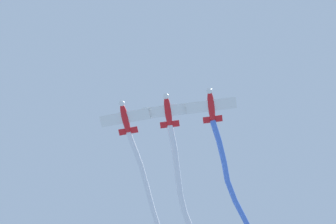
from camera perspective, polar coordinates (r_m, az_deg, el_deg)
airplane_lead at (r=69.98m, az=-4.47°, el=-0.57°), size 4.92×6.32×1.60m
smoke_trail_lead at (r=74.05m, az=-2.43°, el=-7.17°), size 13.21×8.05×1.13m
airplane_left_wing at (r=69.73m, az=-0.01°, el=0.15°), size 4.96×6.40×1.60m
smoke_trail_left_wing at (r=73.64m, az=1.49°, el=-8.19°), size 16.39×9.53×2.66m
airplane_right_wing at (r=69.36m, az=4.49°, el=0.68°), size 4.95×6.39×1.60m
smoke_trail_right_wing at (r=79.21m, az=8.15°, el=-10.44°), size 24.82×20.84×3.98m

